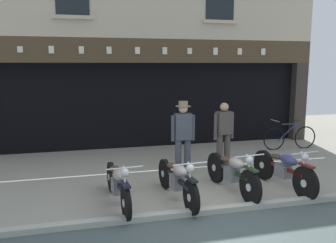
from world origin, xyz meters
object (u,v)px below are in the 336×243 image
Objects in this scene: advert_board_near at (236,84)px; motorcycle_center at (232,172)px; shopkeeper_center at (224,132)px; leaning_bicycle at (290,137)px; salesman_left at (183,134)px; motorcycle_center_right at (284,169)px; motorcycle_left at (118,183)px; motorcycle_center_left at (177,179)px; advert_board_far at (267,83)px.

motorcycle_center is at bearing -115.37° from advert_board_near.
shopkeeper_center reaches higher than leaning_bicycle.
salesman_left is at bearing 1.97° from shopkeeper_center.
salesman_left is at bearing -47.40° from motorcycle_center_right.
motorcycle_left is 2.29m from motorcycle_center.
motorcycle_center_right is 1.15× the size of salesman_left.
motorcycle_center_right is 2.01× the size of advert_board_near.
advert_board_near reaches higher than salesman_left.
shopkeeper_center is at bearing 118.23° from leaning_bicycle.
salesman_left is at bearing -73.44° from motorcycle_center.
motorcycle_left is 3.39m from motorcycle_center_right.
motorcycle_center_right is at bearing -102.57° from advert_board_near.
advert_board_near is (1.61, 2.81, 1.02)m from shopkeeper_center.
motorcycle_center_left is 1.02× the size of motorcycle_center.
leaning_bicycle is at bearing -154.88° from salesman_left.
advert_board_near is at bearing -129.75° from shopkeeper_center.
salesman_left is 1.05× the size of shopkeeper_center.
salesman_left reaches higher than motorcycle_center_right.
advert_board_near is at bearing -128.70° from salesman_left.
shopkeeper_center is at bearing -164.94° from salesman_left.
shopkeeper_center reaches higher than motorcycle_center.
advert_board_far is (4.44, 4.61, 1.52)m from motorcycle_center_left.
advert_board_near is at bearing -121.70° from motorcycle_center.
motorcycle_center_right is at bearing -115.29° from advert_board_far.
motorcycle_left is at bearing 21.71° from shopkeeper_center.
leaning_bicycle is at bearing -131.29° from motorcycle_center_right.
shopkeeper_center is (-0.59, 1.74, 0.47)m from motorcycle_center_right.
leaning_bicycle is (3.27, 3.00, -0.06)m from motorcycle_center.
advert_board_far reaches higher than advert_board_near.
leaning_bicycle reaches higher than motorcycle_center_left.
advert_board_far is at bearing 0.00° from advert_board_near.
advert_board_far reaches higher than motorcycle_center_left.
leaning_bicycle is (2.75, 1.33, -0.53)m from shopkeeper_center.
motorcycle_center is 1.64m from salesman_left.
motorcycle_center is (2.28, 0.07, 0.02)m from motorcycle_left.
shopkeeper_center is at bearing -152.80° from motorcycle_left.
leaning_bicycle is (2.16, 3.07, -0.06)m from motorcycle_center_right.
motorcycle_left is 1.17× the size of leaning_bicycle.
advert_board_near is 2.44m from leaning_bicycle.
advert_board_near is 0.89× the size of advert_board_far.
shopkeeper_center is (1.69, 1.79, 0.49)m from motorcycle_center_left.
motorcycle_left is at bearing 44.70° from salesman_left.
advert_board_near reaches higher than motorcycle_center_right.
salesman_left is 5.02m from advert_board_far.
advert_board_near is at bearing -138.64° from motorcycle_left.
motorcycle_center is 5.74m from advert_board_far.
motorcycle_center_right is (2.29, 0.06, 0.02)m from motorcycle_center_left.
motorcycle_center is 2.02× the size of advert_board_near.
advert_board_near reaches higher than leaning_bicycle.
motorcycle_center_right is at bearing 176.46° from motorcycle_center_left.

